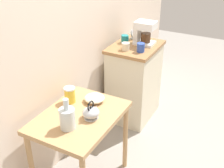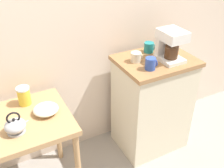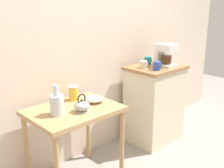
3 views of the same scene
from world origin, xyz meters
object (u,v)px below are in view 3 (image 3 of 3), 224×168
Objects in this scene: glass_carafe_vase at (57,104)px; mug_dark_teal at (148,60)px; coffee_maker at (165,54)px; table_clock at (158,58)px; mug_blue at (157,66)px; mug_small_cream at (144,64)px; teakettle at (82,106)px; canister_enamel at (73,93)px; bowl_stoneware at (94,99)px.

mug_dark_teal is (1.41, 0.21, 0.14)m from glass_carafe_vase.
coffee_maker is 2.24× the size of table_clock.
mug_dark_teal is at bearing 57.73° from mug_blue.
coffee_maker is at bearing -19.60° from mug_small_cream.
mug_small_cream is 0.96× the size of mug_blue.
glass_carafe_vase is 1.59m from table_clock.
teakettle is 1.27m from mug_dark_teal.
glass_carafe_vase is 1.26m from mug_blue.
glass_carafe_vase is 1.79× the size of canister_enamel.
bowl_stoneware is 0.69× the size of coffee_maker.
glass_carafe_vase is 1.23m from mug_small_cream.
coffee_maker is 2.82× the size of mug_small_cream.
mug_small_cream is at bearing -152.28° from mug_dark_teal.
coffee_maker is (1.16, -0.19, 0.26)m from canister_enamel.
table_clock is at bearing 10.86° from teakettle.
table_clock is (0.33, 0.24, 0.00)m from mug_blue.
mug_blue is at bearing -79.84° from mug_small_cream.
teakettle is 1.83× the size of mug_small_cream.
bowl_stoneware is at bearing -173.83° from mug_small_cream.
teakettle is 1.76× the size of mug_blue.
bowl_stoneware is 1.96× the size of mug_small_cream.
mug_blue is (0.03, -0.16, 0.01)m from mug_small_cream.
table_clock is at bearing 7.86° from bowl_stoneware.
mug_dark_teal is at bearing 13.61° from teakettle.
glass_carafe_vase is 1.44m from mug_dark_teal.
bowl_stoneware is at bearing 24.99° from teakettle.
mug_blue reaches higher than mug_small_cream.
coffee_maker is 0.29m from mug_small_cream.
bowl_stoneware is 0.71× the size of glass_carafe_vase.
bowl_stoneware is at bearing -172.14° from table_clock.
mug_dark_teal is (1.00, 0.19, 0.20)m from bowl_stoneware.
table_clock is (1.57, 0.18, 0.15)m from glass_carafe_vase.
glass_carafe_vase is at bearing 177.18° from mug_blue.
mug_dark_teal is (-0.06, 0.20, -0.10)m from coffee_maker.
glass_carafe_vase is (-0.42, -0.02, 0.06)m from bowl_stoneware.
table_clock is at bearing -11.03° from mug_dark_teal.
canister_enamel is at bearing 164.39° from mug_blue.
mug_small_cream is 0.36m from table_clock.
coffee_maker is at bearing -9.25° from canister_enamel.
mug_blue is (1.05, 0.03, 0.18)m from teakettle.
teakettle is 1.31m from coffee_maker.
coffee_maker reaches higher than canister_enamel.
coffee_maker is at bearing 4.47° from teakettle.
bowl_stoneware is at bearing 174.67° from mug_blue.
teakettle is at bearing -169.14° from table_clock.
mug_blue reaches higher than mug_dark_teal.
mug_dark_teal reaches higher than bowl_stoneware.
teakettle is at bearing -112.38° from canister_enamel.
bowl_stoneware is 0.85m from mug_blue.
coffee_maker is (1.05, -0.01, 0.30)m from bowl_stoneware.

